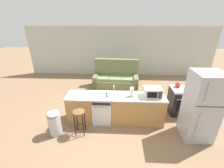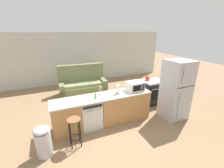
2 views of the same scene
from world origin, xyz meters
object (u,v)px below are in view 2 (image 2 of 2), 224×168
(dishwasher, at_px, (90,113))
(microwave, at_px, (135,86))
(bar_stool, at_px, (74,126))
(kettle, at_px, (148,78))
(trash_bin, at_px, (43,141))
(paper_towel_roll, at_px, (118,89))
(refrigerator, at_px, (176,90))
(soap_bottle, at_px, (95,96))
(couch, at_px, (83,85))
(stove_range, at_px, (152,92))

(dishwasher, relative_size, microwave, 1.68)
(dishwasher, distance_m, bar_stool, 0.84)
(kettle, height_order, bar_stool, kettle)
(kettle, height_order, trash_bin, kettle)
(microwave, relative_size, kettle, 2.44)
(paper_towel_roll, relative_size, kettle, 1.38)
(refrigerator, xyz_separation_m, soap_bottle, (-2.46, 0.46, 0.04))
(paper_towel_roll, bearing_deg, refrigerator, -17.05)
(microwave, xyz_separation_m, paper_towel_roll, (-0.60, -0.02, -0.00))
(kettle, height_order, couch, couch)
(soap_bottle, distance_m, bar_stool, 0.98)
(soap_bottle, relative_size, couch, 0.09)
(microwave, bearing_deg, paper_towel_roll, -178.47)
(microwave, distance_m, couch, 2.86)
(paper_towel_roll, distance_m, soap_bottle, 0.73)
(soap_bottle, distance_m, trash_bin, 1.63)
(stove_range, xyz_separation_m, bar_stool, (-3.16, -1.16, 0.08))
(refrigerator, height_order, soap_bottle, refrigerator)
(dishwasher, xyz_separation_m, bar_stool, (-0.56, -0.61, 0.11))
(trash_bin, distance_m, couch, 3.60)
(dishwasher, bearing_deg, soap_bottle, -30.69)
(dishwasher, distance_m, stove_range, 2.66)
(microwave, bearing_deg, refrigerator, -25.78)
(refrigerator, relative_size, paper_towel_roll, 6.61)
(paper_towel_roll, height_order, kettle, paper_towel_roll)
(stove_range, height_order, microwave, microwave)
(dishwasher, bearing_deg, couch, 81.91)
(paper_towel_roll, bearing_deg, couch, 101.01)
(soap_bottle, bearing_deg, paper_towel_roll, 5.32)
(bar_stool, relative_size, couch, 0.36)
(bar_stool, bearing_deg, paper_towel_roll, 22.64)
(stove_range, height_order, trash_bin, stove_range)
(stove_range, distance_m, soap_bottle, 2.59)
(microwave, height_order, bar_stool, microwave)
(microwave, height_order, paper_towel_roll, paper_towel_roll)
(trash_bin, bearing_deg, refrigerator, 1.62)
(paper_towel_roll, height_order, couch, couch)
(stove_range, bearing_deg, trash_bin, -162.63)
(paper_towel_roll, bearing_deg, bar_stool, -157.36)
(bar_stool, bearing_deg, soap_bottle, 36.81)
(stove_range, xyz_separation_m, refrigerator, (-0.00, -1.10, 0.48))
(paper_towel_roll, relative_size, soap_bottle, 1.60)
(couch, bearing_deg, trash_bin, -116.74)
(dishwasher, xyz_separation_m, refrigerator, (2.60, -0.55, 0.51))
(kettle, bearing_deg, stove_range, -38.19)
(soap_bottle, bearing_deg, trash_bin, -157.71)
(kettle, bearing_deg, couch, 137.78)
(dishwasher, xyz_separation_m, stove_range, (2.60, 0.55, 0.03))
(soap_bottle, xyz_separation_m, bar_stool, (-0.71, -0.53, -0.44))
(dishwasher, height_order, couch, couch)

